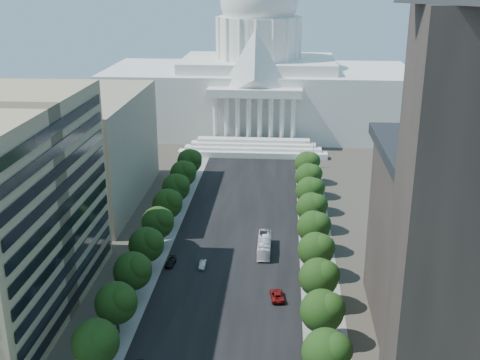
% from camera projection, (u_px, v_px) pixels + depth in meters
% --- Properties ---
extents(road_asphalt, '(30.00, 260.00, 0.01)m').
position_uv_depth(road_asphalt, '(241.00, 219.00, 157.34)').
color(road_asphalt, black).
rests_on(road_asphalt, ground).
extents(sidewalk_left, '(8.00, 260.00, 0.02)m').
position_uv_depth(sidewalk_left, '(169.00, 217.00, 158.68)').
color(sidewalk_left, gray).
rests_on(sidewalk_left, ground).
extents(sidewalk_right, '(8.00, 260.00, 0.02)m').
position_uv_depth(sidewalk_right, '(313.00, 221.00, 156.00)').
color(sidewalk_right, gray).
rests_on(sidewalk_right, ground).
extents(capitol, '(120.00, 56.00, 73.00)m').
position_uv_depth(capitol, '(258.00, 81.00, 240.18)').
color(capitol, white).
rests_on(capitol, ground).
extents(office_block_left_far, '(38.00, 52.00, 30.00)m').
position_uv_depth(office_block_left_far, '(69.00, 150.00, 165.23)').
color(office_block_left_far, gray).
rests_on(office_block_left_far, ground).
extents(tree_l_b, '(7.79, 7.60, 9.97)m').
position_uv_depth(tree_l_b, '(97.00, 342.00, 94.11)').
color(tree_l_b, '#33261C').
rests_on(tree_l_b, ground).
extents(tree_l_c, '(7.79, 7.60, 9.97)m').
position_uv_depth(tree_l_c, '(118.00, 302.00, 105.41)').
color(tree_l_c, '#33261C').
rests_on(tree_l_c, ground).
extents(tree_l_d, '(7.79, 7.60, 9.97)m').
position_uv_depth(tree_l_d, '(134.00, 270.00, 116.72)').
color(tree_l_d, '#33261C').
rests_on(tree_l_d, ground).
extents(tree_l_e, '(7.79, 7.60, 9.97)m').
position_uv_depth(tree_l_e, '(148.00, 244.00, 128.02)').
color(tree_l_e, '#33261C').
rests_on(tree_l_e, ground).
extents(tree_l_f, '(7.79, 7.60, 9.97)m').
position_uv_depth(tree_l_f, '(159.00, 222.00, 139.33)').
color(tree_l_f, '#33261C').
rests_on(tree_l_f, ground).
extents(tree_l_g, '(7.79, 7.60, 9.97)m').
position_uv_depth(tree_l_g, '(169.00, 203.00, 150.64)').
color(tree_l_g, '#33261C').
rests_on(tree_l_g, ground).
extents(tree_l_h, '(7.79, 7.60, 9.97)m').
position_uv_depth(tree_l_h, '(177.00, 187.00, 161.94)').
color(tree_l_h, '#33261C').
rests_on(tree_l_h, ground).
extents(tree_l_i, '(7.79, 7.60, 9.97)m').
position_uv_depth(tree_l_i, '(184.00, 173.00, 173.25)').
color(tree_l_i, '#33261C').
rests_on(tree_l_i, ground).
extents(tree_l_j, '(7.79, 7.60, 9.97)m').
position_uv_depth(tree_l_j, '(190.00, 160.00, 184.55)').
color(tree_l_j, '#33261C').
rests_on(tree_l_j, ground).
extents(tree_r_b, '(7.79, 7.60, 9.97)m').
position_uv_depth(tree_r_b, '(328.00, 352.00, 91.57)').
color(tree_r_b, '#33261C').
rests_on(tree_r_b, ground).
extents(tree_r_c, '(7.79, 7.60, 9.97)m').
position_uv_depth(tree_r_c, '(324.00, 310.00, 102.87)').
color(tree_r_c, '#33261C').
rests_on(tree_r_c, ground).
extents(tree_r_d, '(7.79, 7.60, 9.97)m').
position_uv_depth(tree_r_d, '(320.00, 277.00, 114.18)').
color(tree_r_d, '#33261C').
rests_on(tree_r_d, ground).
extents(tree_r_e, '(7.79, 7.60, 9.97)m').
position_uv_depth(tree_r_e, '(317.00, 249.00, 125.48)').
color(tree_r_e, '#33261C').
rests_on(tree_r_e, ground).
extents(tree_r_f, '(7.79, 7.60, 9.97)m').
position_uv_depth(tree_r_f, '(315.00, 226.00, 136.79)').
color(tree_r_f, '#33261C').
rests_on(tree_r_f, ground).
extents(tree_r_g, '(7.79, 7.60, 9.97)m').
position_uv_depth(tree_r_g, '(313.00, 207.00, 148.09)').
color(tree_r_g, '#33261C').
rests_on(tree_r_g, ground).
extents(tree_r_h, '(7.79, 7.60, 9.97)m').
position_uv_depth(tree_r_h, '(311.00, 190.00, 159.40)').
color(tree_r_h, '#33261C').
rests_on(tree_r_h, ground).
extents(tree_r_i, '(7.79, 7.60, 9.97)m').
position_uv_depth(tree_r_i, '(310.00, 176.00, 170.70)').
color(tree_r_i, '#33261C').
rests_on(tree_r_i, ground).
extents(tree_r_j, '(7.79, 7.60, 9.97)m').
position_uv_depth(tree_r_j, '(308.00, 163.00, 182.01)').
color(tree_r_j, '#33261C').
rests_on(tree_r_j, ground).
extents(streetlight_b, '(2.61, 0.44, 9.00)m').
position_uv_depth(streetlight_b, '(333.00, 316.00, 102.21)').
color(streetlight_b, gray).
rests_on(streetlight_b, ground).
extents(streetlight_c, '(2.61, 0.44, 9.00)m').
position_uv_depth(streetlight_c, '(325.00, 252.00, 125.76)').
color(streetlight_c, gray).
rests_on(streetlight_c, ground).
extents(streetlight_d, '(2.61, 0.44, 9.00)m').
position_uv_depth(streetlight_d, '(319.00, 208.00, 149.32)').
color(streetlight_d, gray).
rests_on(streetlight_d, ground).
extents(streetlight_e, '(2.61, 0.44, 9.00)m').
position_uv_depth(streetlight_e, '(315.00, 176.00, 172.87)').
color(streetlight_e, gray).
rests_on(streetlight_e, ground).
extents(streetlight_f, '(2.61, 0.44, 9.00)m').
position_uv_depth(streetlight_f, '(311.00, 151.00, 196.42)').
color(streetlight_f, gray).
rests_on(streetlight_f, ground).
extents(car_silver, '(1.37, 3.89, 1.28)m').
position_uv_depth(car_silver, '(203.00, 265.00, 131.48)').
color(car_silver, '#9D9FA5').
rests_on(car_silver, ground).
extents(car_red, '(3.27, 5.79, 1.53)m').
position_uv_depth(car_red, '(277.00, 295.00, 118.74)').
color(car_red, maroon).
rests_on(car_red, ground).
extents(car_dark_b, '(2.17, 4.61, 1.30)m').
position_uv_depth(car_dark_b, '(171.00, 262.00, 132.46)').
color(car_dark_b, black).
rests_on(car_dark_b, ground).
extents(city_bus, '(2.89, 12.33, 3.43)m').
position_uv_depth(city_bus, '(264.00, 245.00, 138.50)').
color(city_bus, silver).
rests_on(city_bus, ground).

